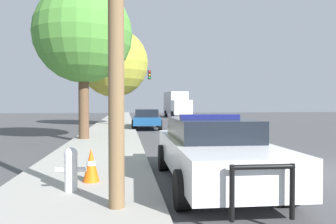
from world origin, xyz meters
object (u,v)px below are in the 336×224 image
(car_background_midblock, at_px, (147,118))
(tree_sidewalk_mid, at_px, (114,63))
(traffic_cone, at_px, (91,165))
(police_car, at_px, (212,149))
(tree_sidewalk_near, at_px, (83,34))
(box_truck, at_px, (177,104))
(traffic_light, at_px, (132,84))
(fire_hydrant, at_px, (71,168))

(car_background_midblock, bearing_deg, tree_sidewalk_mid, 125.58)
(car_background_midblock, xyz_separation_m, tree_sidewalk_mid, (-2.31, 3.55, 4.18))
(tree_sidewalk_mid, bearing_deg, traffic_cone, -89.43)
(police_car, height_order, tree_sidewalk_near, tree_sidewalk_near)
(police_car, bearing_deg, box_truck, -96.59)
(traffic_light, distance_m, box_truck, 10.37)
(police_car, distance_m, traffic_cone, 2.54)
(fire_hydrant, distance_m, car_background_midblock, 16.42)
(fire_hydrant, distance_m, tree_sidewalk_near, 10.12)
(box_truck, xyz_separation_m, tree_sidewalk_near, (-8.45, -26.62, 3.13))
(car_background_midblock, distance_m, tree_sidewalk_near, 8.86)
(car_background_midblock, bearing_deg, traffic_light, 96.55)
(police_car, relative_size, tree_sidewalk_mid, 0.71)
(police_car, relative_size, box_truck, 0.75)
(tree_sidewalk_near, bearing_deg, tree_sidewalk_mid, 84.70)
(car_background_midblock, distance_m, traffic_cone, 15.69)
(car_background_midblock, xyz_separation_m, tree_sidewalk_near, (-3.30, -7.12, 4.12))
(box_truck, xyz_separation_m, tree_sidewalk_mid, (-7.46, -15.95, 3.20))
(car_background_midblock, bearing_deg, traffic_cone, -95.23)
(fire_hydrant, bearing_deg, traffic_cone, 67.60)
(box_truck, bearing_deg, car_background_midblock, 71.21)
(fire_hydrant, distance_m, traffic_light, 27.71)
(tree_sidewalk_mid, bearing_deg, fire_hydrant, -90.28)
(traffic_cone, bearing_deg, traffic_light, 87.15)
(box_truck, bearing_deg, traffic_cone, 74.28)
(box_truck, height_order, tree_sidewalk_mid, tree_sidewalk_mid)
(tree_sidewalk_mid, distance_m, tree_sidewalk_near, 10.72)
(fire_hydrant, height_order, traffic_light, traffic_light)
(fire_hydrant, bearing_deg, tree_sidewalk_near, 95.59)
(box_truck, height_order, traffic_cone, box_truck)
(traffic_cone, bearing_deg, car_background_midblock, 82.24)
(tree_sidewalk_near, xyz_separation_m, traffic_cone, (1.18, -8.43, -4.37))
(police_car, distance_m, box_truck, 35.34)
(traffic_light, relative_size, traffic_cone, 7.47)
(tree_sidewalk_mid, relative_size, tree_sidewalk_near, 1.07)
(police_car, xyz_separation_m, car_background_midblock, (-0.41, 15.51, -0.02))
(traffic_light, relative_size, tree_sidewalk_mid, 0.69)
(traffic_light, height_order, traffic_cone, traffic_light)
(police_car, height_order, traffic_cone, police_car)
(police_car, xyz_separation_m, traffic_light, (-1.20, 26.75, 2.99))
(fire_hydrant, xyz_separation_m, car_background_midblock, (2.41, 16.24, 0.17))
(car_background_midblock, height_order, traffic_cone, car_background_midblock)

